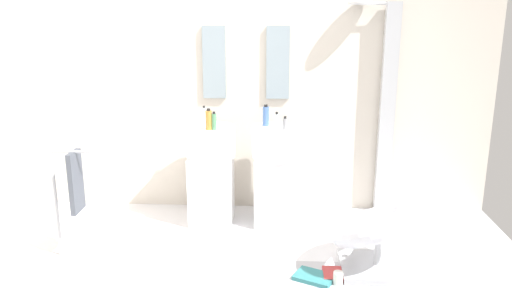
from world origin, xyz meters
TOP-DOWN VIEW (x-y plane):
  - rear_partition at (0.00, 1.65)m, footprint 4.80×0.10m
  - pedestal_sink_left at (-0.31, 1.21)m, footprint 0.46×0.46m
  - pedestal_sink_right at (0.31, 1.21)m, footprint 0.46×0.46m
  - vanity_mirror_left at (-0.31, 1.58)m, footprint 0.22×0.03m
  - vanity_mirror_right at (0.31, 1.58)m, footprint 0.22×0.03m
  - shower_column at (1.35, 1.53)m, footprint 0.49×0.24m
  - lounge_chair at (1.11, 0.30)m, footprint 1.10×1.10m
  - towel_rack at (-1.31, 0.43)m, footprint 0.37×0.22m
  - magazine_red at (0.80, 0.18)m, footprint 0.24×0.20m
  - magazine_teal at (0.61, 0.13)m, footprint 0.35×0.30m
  - coffee_mug at (0.78, 0.07)m, footprint 0.07×0.07m
  - soap_bottle_white at (-0.38, 1.31)m, footprint 0.04×0.04m
  - soap_bottle_clear at (0.31, 1.07)m, footprint 0.04×0.04m
  - soap_bottle_green at (-0.25, 1.08)m, footprint 0.04×0.04m
  - soap_bottle_blue at (0.21, 1.26)m, footprint 0.06×0.06m
  - soap_bottle_amber at (-0.30, 1.08)m, footprint 0.06×0.06m
  - soap_bottle_grey at (0.38, 1.12)m, footprint 0.04×0.04m

SIDE VIEW (x-z plane):
  - magazine_teal at x=0.61m, z-range 0.01..0.04m
  - magazine_red at x=0.80m, z-range 0.01..0.05m
  - coffee_mug at x=0.78m, z-range 0.01..0.11m
  - lounge_chair at x=1.11m, z-range 0.03..0.67m
  - pedestal_sink_left at x=-0.31m, z-range -0.02..1.02m
  - pedestal_sink_right at x=0.31m, z-range -0.02..1.02m
  - towel_rack at x=-1.31m, z-range 0.15..1.10m
  - soap_bottle_grey at x=0.38m, z-range 0.93..1.05m
  - soap_bottle_green at x=-0.25m, z-range 0.93..1.09m
  - soap_bottle_clear at x=0.31m, z-range 0.93..1.10m
  - soap_bottle_white at x=-0.38m, z-range 0.93..1.10m
  - soap_bottle_amber at x=-0.30m, z-range 0.93..1.12m
  - soap_bottle_blue at x=0.21m, z-range 0.93..1.13m
  - shower_column at x=1.35m, z-range 0.05..2.10m
  - rear_partition at x=0.00m, z-range 0.00..2.60m
  - vanity_mirror_left at x=-0.31m, z-range 1.14..1.83m
  - vanity_mirror_right at x=0.31m, z-range 1.14..1.83m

